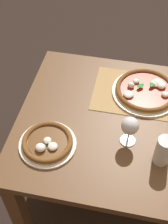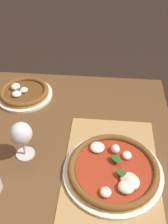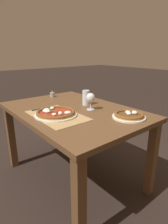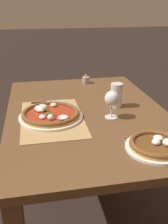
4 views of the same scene
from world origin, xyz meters
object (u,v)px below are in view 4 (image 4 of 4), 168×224
pizza_far (156,145)px  fork (51,103)px  knife (49,102)px  wine_glass (112,100)px  pizza_near (50,114)px  pint_glass (116,96)px  votive_candle (86,80)px

pizza_far → fork: 0.75m
knife → wine_glass: bearing=48.1°
knife → pizza_near: bearing=-1.3°
pizza_far → fork: (-0.62, -0.41, -0.01)m
wine_glass → knife: wine_glass is taller
pizza_far → wine_glass: size_ratio=1.71×
pint_glass → wine_glass: bearing=-26.0°
knife → votive_candle: size_ratio=2.99×
pint_glass → fork: pint_glass is taller
wine_glass → fork: size_ratio=0.77×
pizza_far → votive_candle: 1.02m
fork → pint_glass: bearing=73.6°
pizza_far → pint_glass: bearing=-177.3°
pint_glass → knife: pint_glass is taller
knife → pint_glass: bearing=70.9°
pint_glass → knife: size_ratio=0.67×
pizza_far → knife: 0.77m
fork → knife: knife is taller
pizza_near → pint_glass: pint_glass is taller
pizza_far → knife: (-0.65, -0.42, -0.01)m
pint_glass → fork: 0.41m
pizza_near → pint_glass: 0.42m
pizza_near → pint_glass: size_ratio=2.42×
pizza_far → knife: pizza_far is taller
pizza_far → knife: size_ratio=1.23×
pizza_far → fork: pizza_far is taller
pizza_far → knife: bearing=-146.8°
fork → knife: bearing=-155.1°
pizza_near → wine_glass: bearing=80.0°
votive_candle → knife: bearing=-40.4°
votive_candle → fork: bearing=-37.6°
pint_glass → pizza_near: bearing=-76.8°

